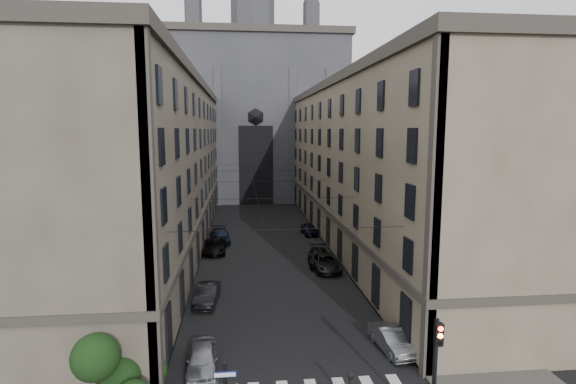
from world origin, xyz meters
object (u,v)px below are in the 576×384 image
object	(u,v)px
car_left_midnear	(207,294)
car_left_far	(220,236)
gothic_tower	(254,107)
traffic_light_right	(436,361)
car_right_far	(309,229)
car_left_near	(203,359)
car_right_near	(391,340)
car_left_midfar	(214,246)
car_right_midfar	(320,257)
car_right_midnear	(325,262)

from	to	relation	value
car_left_midnear	car_left_far	size ratio (longest dim) A/B	0.83
gothic_tower	traffic_light_right	size ratio (longest dim) A/B	11.15
car_left_midnear	car_right_far	distance (m)	24.53
car_left_near	car_right_near	bearing A→B (deg)	3.80
car_left_midnear	car_left_midfar	xyz separation A→B (m)	(-0.25, 14.37, -0.01)
traffic_light_right	car_right_midfar	size ratio (longest dim) A/B	1.00
car_left_midfar	car_right_far	xyz separation A→B (m)	(11.57, 7.40, -0.02)
car_left_midfar	car_right_midnear	xyz separation A→B (m)	(10.84, -7.12, 0.00)
car_right_midnear	car_left_far	bearing A→B (deg)	128.51
gothic_tower	car_left_midfar	world-z (taller)	gothic_tower
gothic_tower	car_left_midnear	world-z (taller)	gothic_tower
car_left_near	car_left_far	xyz separation A→B (m)	(-0.30, 28.94, 0.05)
car_left_far	car_right_far	size ratio (longest dim) A/B	1.30
car_right_far	gothic_tower	bearing A→B (deg)	94.75
car_left_near	car_left_far	size ratio (longest dim) A/B	0.80
car_left_far	traffic_light_right	bearing A→B (deg)	-79.29
car_right_near	traffic_light_right	bearing A→B (deg)	-101.97
car_left_midnear	car_right_far	xyz separation A→B (m)	(11.31, 21.77, -0.03)
traffic_light_right	car_right_near	size ratio (longest dim) A/B	1.26
car_left_near	car_left_midfar	xyz separation A→B (m)	(-0.70, 24.35, -0.00)
traffic_light_right	car_left_midfar	xyz separation A→B (m)	(-11.30, 30.43, -2.56)
car_right_midnear	car_left_near	bearing A→B (deg)	-123.68
car_left_near	car_right_midnear	size ratio (longest dim) A/B	0.81
car_left_near	car_right_midfar	distance (m)	21.38
car_left_midfar	car_right_near	xyz separation A→B (m)	(11.90, -23.11, -0.05)
gothic_tower	car_left_near	world-z (taller)	gothic_tower
traffic_light_right	car_left_midnear	size ratio (longest dim) A/B	1.15
car_left_near	car_right_far	world-z (taller)	car_left_near
gothic_tower	car_right_far	bearing A→B (deg)	-80.54
traffic_light_right	car_right_midfar	bearing A→B (deg)	91.55
car_right_midfar	car_left_midfar	bearing A→B (deg)	159.79
car_right_midnear	car_right_far	distance (m)	14.54
car_left_midnear	car_left_midfar	bearing A→B (deg)	95.54
gothic_tower	car_right_midnear	bearing A→B (deg)	-84.10
car_left_far	car_right_near	bearing A→B (deg)	-74.03
gothic_tower	car_left_far	xyz separation A→B (m)	(-5.30, -38.02, -17.01)
car_left_near	car_right_near	distance (m)	11.26
gothic_tower	car_left_near	xyz separation A→B (m)	(-5.00, -66.96, -17.07)
car_right_near	car_right_midfar	distance (m)	17.75
gothic_tower	car_right_far	size ratio (longest dim) A/B	13.93
car_right_midnear	car_right_far	size ratio (longest dim) A/B	1.27
traffic_light_right	car_right_far	xyz separation A→B (m)	(0.27, 37.83, -2.58)
car_left_far	car_right_midfar	distance (m)	14.30
car_right_near	car_right_far	xyz separation A→B (m)	(-0.33, 30.51, 0.03)
gothic_tower	car_right_near	bearing A→B (deg)	-84.61
car_right_midnear	car_right_midfar	bearing A→B (deg)	94.06
gothic_tower	car_right_far	world-z (taller)	gothic_tower
car_left_midnear	car_right_midnear	distance (m)	12.83
car_left_midnear	car_right_midnear	bearing A→B (deg)	38.94
car_right_near	car_left_near	bearing A→B (deg)	179.04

